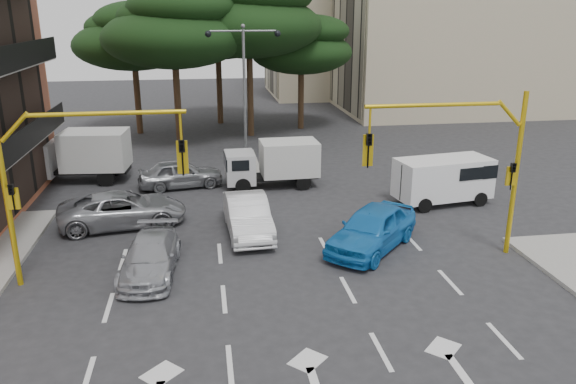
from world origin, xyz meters
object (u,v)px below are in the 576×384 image
Objects in this scene: car_blue_compact at (372,228)px; signal_mast_left at (63,169)px; street_lamp_center at (244,70)px; car_silver_wagon at (150,257)px; car_silver_cross_a at (123,209)px; van_white at (443,181)px; car_silver_cross_b at (180,174)px; box_truck_a at (77,156)px; signal_mast_right at (471,153)px; box_truck_b at (273,164)px; car_white_hatch at (248,215)px.

signal_mast_left is at bearing -131.47° from car_blue_compact.
street_lamp_center is 15.28m from car_silver_wagon.
van_white is at bearing -95.77° from car_silver_cross_a.
car_silver_cross_b is (3.16, 10.07, -3.16)m from signal_mast_left.
box_truck_a is (-17.50, 6.27, 0.25)m from van_white.
signal_mast_right is 1.38× the size of van_white.
car_silver_wagon is 1.02× the size of car_silver_cross_b.
car_silver_wagon is at bearing -131.03° from car_blue_compact.
van_white is (12.89, 5.55, 0.46)m from car_silver_wagon.
street_lamp_center is at bearing 76.97° from car_silver_wagon.
box_truck_b is at bearing -98.84° from box_truck_a.
car_white_hatch is 0.96× the size of car_blue_compact.
car_silver_cross_a is 1.08× the size of box_truck_b.
street_lamp_center is 1.43× the size of box_truck_a.
signal_mast_left is 16.58m from van_white.
signal_mast_right is 1.30× the size of car_white_hatch.
street_lamp_center is 7.14m from car_silver_cross_b.
car_silver_wagon is (-8.09, -0.90, -0.20)m from car_blue_compact.
car_white_hatch is 7.30m from car_silver_cross_b.
signal_mast_left reaches higher than car_silver_cross_b.
car_silver_wagon is 0.84× the size of car_silver_cross_a.
box_truck_b is at bearing 71.02° from car_white_hatch.
van_white reaches higher than car_blue_compact.
signal_mast_left reaches higher than car_silver_wagon.
street_lamp_center is 6.27m from box_truck_b.
car_silver_cross_a is 1.19× the size of van_white.
car_silver_cross_b is at bearing 136.08° from signal_mast_right.
car_silver_cross_a is (-5.87, -9.00, -4.71)m from street_lamp_center.
car_silver_cross_b is at bearing 81.52° from box_truck_b.
box_truck_a is (-4.61, 11.82, 0.71)m from car_silver_wagon.
box_truck_a reaches higher than car_silver_wagon.
street_lamp_center reaches higher than signal_mast_left.
box_truck_a reaches higher than car_white_hatch.
box_truck_a is (-5.35, 1.94, 0.62)m from car_silver_cross_b.
street_lamp_center reaches higher than car_silver_wagon.
signal_mast_right is at bearing -122.04° from box_truck_a.
car_silver_cross_a is at bearing -150.73° from box_truck_a.
signal_mast_right is 1.39× the size of car_silver_wagon.
car_blue_compact is (4.50, -2.26, 0.06)m from car_white_hatch.
street_lamp_center reaches higher than car_silver_cross_a.
street_lamp_center is at bearing 64.09° from signal_mast_left.
car_silver_wagon is 10.78m from box_truck_b.
car_silver_wagon is 0.99× the size of van_white.
signal_mast_left is at bearing -115.91° from street_lamp_center.
street_lamp_center is 1.68× the size of car_white_hatch.
box_truck_a is at bearing 74.34° from box_truck_b.
signal_mast_left reaches higher than car_white_hatch.
van_white is (15.30, 5.74, -2.79)m from signal_mast_left.
box_truck_a is at bearing 61.11° from car_silver_cross_b.
box_truck_b is at bearing 64.56° from car_silver_wagon.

